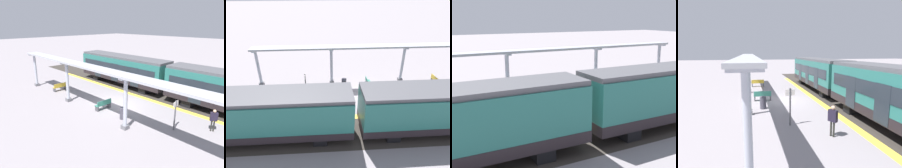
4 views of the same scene
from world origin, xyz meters
TOP-DOWN VIEW (x-y plane):
  - ground_plane at (0.00, 0.00)m, footprint 176.00×176.00m
  - tactile_edge_strip at (-3.01, 0.00)m, footprint 0.53×27.73m
  - trackbed at (-4.88, 0.00)m, footprint 3.20×39.73m
  - train_near_carriage at (-4.87, -4.16)m, footprint 2.65×11.92m
  - canopy_pillar_nearest at (2.83, -10.66)m, footprint 1.10×0.44m
  - canopy_pillar_second at (2.83, -3.84)m, footprint 1.10×0.44m
  - canopy_pillar_third at (2.83, 3.45)m, footprint 1.10×0.44m
  - canopy_beam at (2.83, -0.01)m, footprint 1.20×22.09m
  - bench_near_end at (1.78, -7.18)m, footprint 1.50×0.44m
  - bench_mid_platform at (1.67, -0.12)m, footprint 1.52×0.50m
  - trash_bin at (1.80, 2.26)m, footprint 0.48×0.48m
  - platform_info_sign at (0.50, 5.90)m, footprint 0.56×0.10m
  - passenger_waiting_near_edge at (-1.26, 7.81)m, footprint 0.42×0.50m

SIDE VIEW (x-z plane):
  - ground_plane at x=0.00m, z-range 0.00..0.00m
  - trackbed at x=-4.88m, z-range 0.00..0.01m
  - tactile_edge_strip at x=-3.01m, z-range 0.00..0.01m
  - bench_near_end at x=1.78m, z-range 0.01..0.87m
  - bench_mid_platform at x=1.67m, z-range 0.01..0.87m
  - trash_bin at x=1.80m, z-range 0.00..0.93m
  - passenger_waiting_near_edge at x=-1.26m, z-range 0.20..1.81m
  - platform_info_sign at x=0.50m, z-range 0.23..2.43m
  - train_near_carriage at x=-4.87m, z-range 0.09..3.57m
  - canopy_pillar_nearest at x=2.83m, z-range 0.03..3.80m
  - canopy_pillar_second at x=2.83m, z-range 0.03..3.80m
  - canopy_pillar_third at x=2.83m, z-range 0.03..3.80m
  - canopy_beam at x=2.83m, z-range 3.77..3.93m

